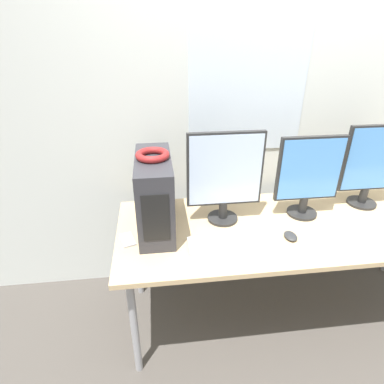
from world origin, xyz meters
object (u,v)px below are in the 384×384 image
Objects in this scene: pc_tower at (155,195)px; monitor_right_far at (372,164)px; keyboard at (234,243)px; mouse at (291,236)px; monitor_right_near at (309,175)px; monitor_main at (225,175)px; cell_phone at (128,240)px; headphones at (153,155)px.

monitor_right_far reaches higher than pc_tower.
mouse is (0.32, 0.02, 0.00)m from keyboard.
monitor_right_near is 0.94× the size of monitor_right_far.
monitor_right_far reaches higher than mouse.
monitor_right_far is 0.71m from mouse.
monitor_main is at bearing -175.60° from monitor_right_far.
monitor_right_near is (0.87, 0.04, 0.05)m from pc_tower.
cell_phone is at bearing 169.28° from keyboard.
monitor_right_near is 0.44m from monitor_right_far.
pc_tower is at bearing 151.58° from keyboard.
mouse is (0.71, -0.19, -0.20)m from pc_tower.
cell_phone is (-1.03, -0.14, -0.26)m from monitor_right_near.
monitor_right_far is 5.47× the size of mouse.
mouse is at bearing -15.13° from headphones.
keyboard is (0.01, -0.25, -0.27)m from monitor_main.
monitor_main is 0.48m from mouse.
keyboard is at bearing -88.10° from monitor_main.
cell_phone is at bearing -145.33° from pc_tower.
pc_tower is at bearing -175.40° from monitor_right_far.
cell_phone is at bearing 174.58° from mouse.
pc_tower reaches higher than mouse.
monitor_main is 1.09× the size of monitor_right_near.
monitor_main reaches higher than monitor_right_far.
monitor_right_far is at bearing 26.54° from mouse.
pc_tower is at bearing -174.90° from monitor_main.
monitor_right_far is 1.09× the size of keyboard.
keyboard is at bearing -28.51° from headphones.
monitor_main reaches higher than pc_tower.
monitor_right_near is at bearing 2.34° from pc_tower.
headphones is 0.47m from cell_phone.
cell_phone is (-0.54, -0.14, -0.28)m from monitor_main.
monitor_right_far is 1.50m from cell_phone.
monitor_main is 0.49m from monitor_right_near.
cell_phone is (-0.87, 0.08, -0.01)m from mouse.
monitor_right_far reaches higher than monitor_right_near.
monitor_main is at bearing 91.90° from keyboard.
monitor_right_near is at bearing 0.16° from monitor_main.
pc_tower is at bearing -177.66° from monitor_right_near.
cell_phone is (-0.55, 0.10, -0.01)m from keyboard.
pc_tower reaches higher than cell_phone.
monitor_right_near is at bearing -170.85° from monitor_right_far.
monitor_right_far is (1.30, 0.10, -0.16)m from headphones.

